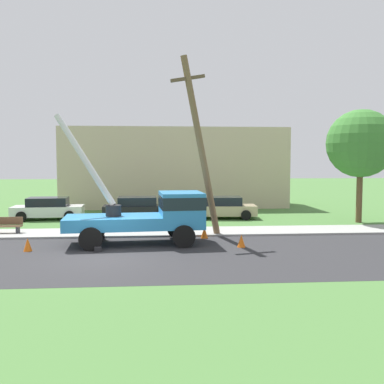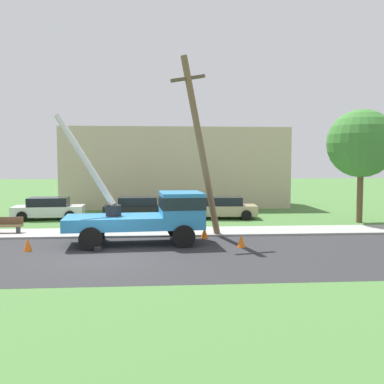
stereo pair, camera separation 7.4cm
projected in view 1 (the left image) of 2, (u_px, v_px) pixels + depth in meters
The scene contains 14 objects.
ground_plane at pixel (127, 217), 29.12m from camera, with size 120.00×120.00×0.00m, color #477538.
road_asphalt at pixel (106, 257), 17.18m from camera, with size 80.00×8.32×0.01m, color #2B2B2D.
sidewalk_strip at pixel (118, 232), 22.64m from camera, with size 80.00×2.66×0.10m, color #9E9E99.
utility_truck at pixel (153, 213), 19.85m from camera, with size 6.93×3.24×5.98m.
leaning_utility_pole at pixel (200, 145), 21.37m from camera, with size 2.61×1.20×8.87m.
traffic_cone_ahead at pixel (241, 241), 19.06m from camera, with size 0.36×0.36×0.56m, color orange.
traffic_cone_behind at pixel (28, 245), 18.21m from camera, with size 0.36×0.36×0.56m, color orange.
traffic_cone_curbside at pixel (204, 233), 21.26m from camera, with size 0.36×0.36×0.56m, color orange.
parked_sedan_white at pixel (48, 208), 27.97m from camera, with size 4.50×2.18×1.42m.
parked_sedan_black at pixel (137, 208), 28.41m from camera, with size 4.46×2.11×1.42m.
parked_sedan_tan at pixel (222, 208), 28.49m from camera, with size 4.52×2.22×1.42m.
park_bench at pixel (6, 226), 22.23m from camera, with size 1.60×0.45×0.90m.
roadside_tree_far at pixel (361, 144), 26.34m from camera, with size 4.12×4.12×6.89m.
lowrise_building_backdrop at pixel (175, 168), 36.37m from camera, with size 18.00×6.00×6.40m, color #C6B293.
Camera 1 is at (2.09, -17.17, 3.82)m, focal length 40.62 mm.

